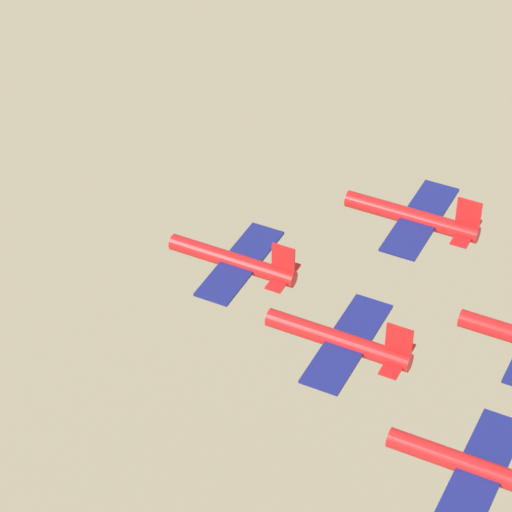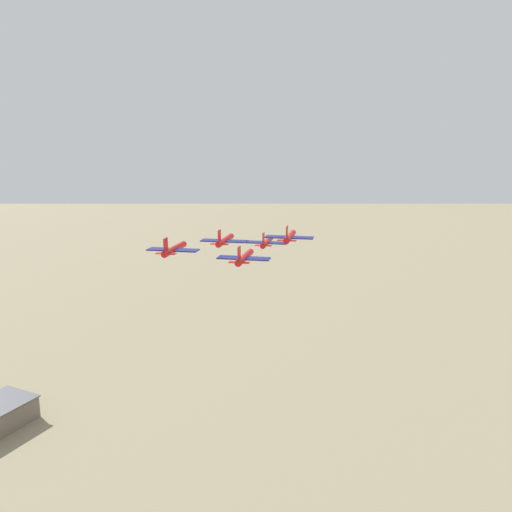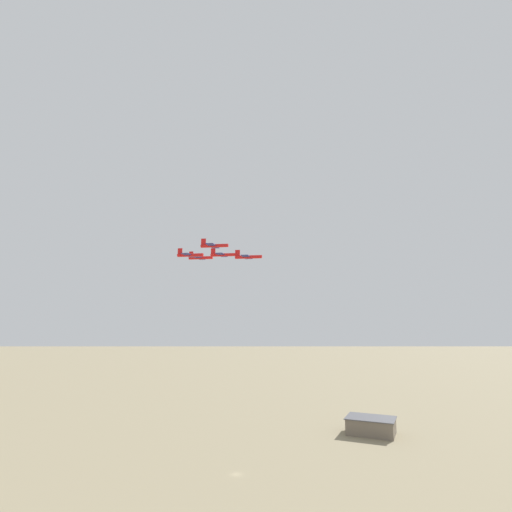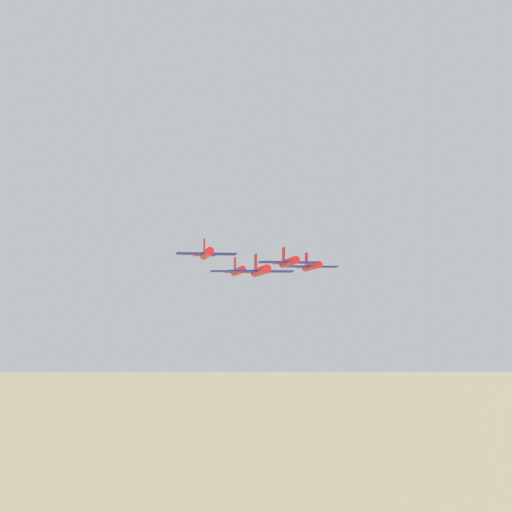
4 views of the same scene
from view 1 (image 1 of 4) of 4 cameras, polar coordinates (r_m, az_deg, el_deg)
name	(u,v)px [view 1 (image 1 of 4)]	position (r m, az deg, el deg)	size (l,w,h in m)	color
jet_0	(237,261)	(84.29, -0.90, -0.26)	(9.58, 9.29, 3.22)	red
jet_1	(344,341)	(75.27, 4.14, -4.01)	(9.58, 9.29, 3.22)	red
jet_2	(417,218)	(83.73, 7.57, 1.81)	(9.58, 9.29, 3.22)	red
jet_3	(477,467)	(68.81, 10.34, -9.76)	(9.58, 9.29, 3.22)	red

